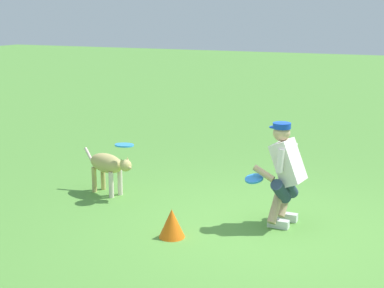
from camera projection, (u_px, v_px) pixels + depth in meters
name	position (u px, v px, depth m)	size (l,w,h in m)	color
ground_plane	(260.00, 230.00, 6.94)	(60.00, 60.00, 0.00)	#55923B
person	(285.00, 171.00, 6.97)	(0.62, 0.65, 1.29)	silver
dog	(109.00, 165.00, 8.20)	(1.03, 0.46, 0.63)	tan
frisbee_flying	(124.00, 145.00, 7.88)	(0.27, 0.27, 0.02)	#3294EE
frisbee_held	(254.00, 179.00, 6.94)	(0.23, 0.23, 0.02)	#2D86E2
training_cone	(172.00, 223.00, 6.68)	(0.31, 0.31, 0.35)	orange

